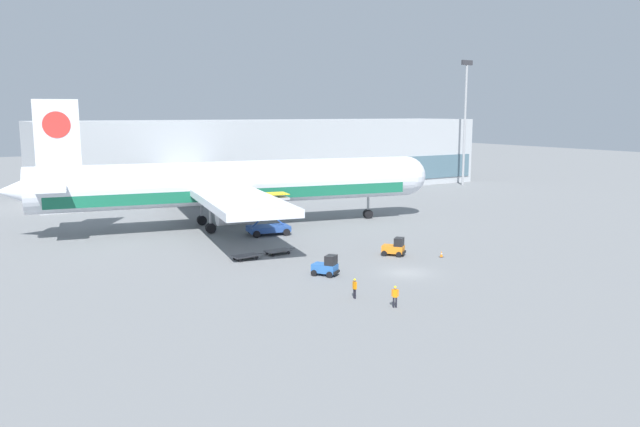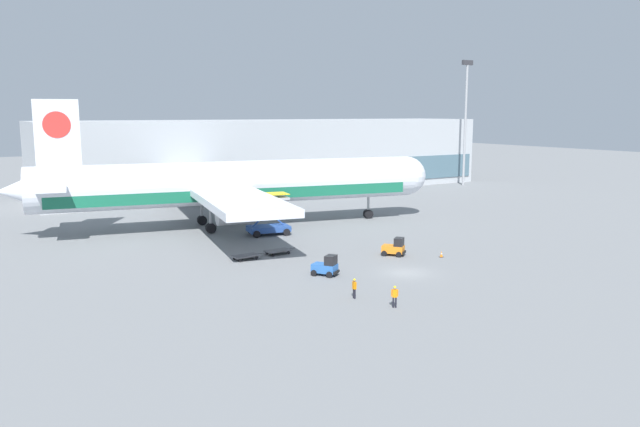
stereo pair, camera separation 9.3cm
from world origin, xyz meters
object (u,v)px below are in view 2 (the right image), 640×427
(baggage_dolly_lead, at_px, (246,256))
(traffic_cone_near, at_px, (441,254))
(baggage_tug_foreground, at_px, (395,248))
(ground_crew_far, at_px, (354,287))
(baggage_tug_mid, at_px, (326,266))
(airplane_main, at_px, (230,185))
(scissor_lift_loader, at_px, (268,219))
(light_mast, at_px, (466,115))
(baggage_dolly_second, at_px, (278,251))
(ground_crew_near, at_px, (395,295))

(baggage_dolly_lead, height_order, traffic_cone_near, traffic_cone_near)
(baggage_tug_foreground, bearing_deg, baggage_dolly_lead, -153.00)
(ground_crew_far, bearing_deg, baggage_tug_mid, 170.85)
(airplane_main, xyz_separation_m, scissor_lift_loader, (2.00, -7.29, -3.82))
(baggage_dolly_lead, relative_size, traffic_cone_near, 5.54)
(airplane_main, relative_size, baggage_dolly_lead, 15.36)
(light_mast, distance_m, baggage_dolly_second, 77.00)
(scissor_lift_loader, xyz_separation_m, baggage_tug_mid, (-4.46, -21.01, -1.14))
(baggage_tug_mid, bearing_deg, airplane_main, 140.40)
(airplane_main, bearing_deg, baggage_dolly_second, -86.29)
(baggage_tug_foreground, distance_m, baggage_tug_mid, 11.31)
(scissor_lift_loader, height_order, ground_crew_near, scissor_lift_loader)
(scissor_lift_loader, distance_m, baggage_tug_mid, 21.51)
(baggage_tug_foreground, height_order, ground_crew_near, baggage_tug_foreground)
(ground_crew_far, xyz_separation_m, traffic_cone_near, (16.60, 7.53, -0.68))
(baggage_tug_foreground, relative_size, ground_crew_near, 1.55)
(airplane_main, relative_size, baggage_tug_foreground, 20.61)
(baggage_dolly_second, xyz_separation_m, ground_crew_near, (-0.93, -21.75, 0.68))
(baggage_dolly_lead, distance_m, ground_crew_far, 17.66)
(baggage_tug_mid, relative_size, baggage_dolly_second, 0.75)
(baggage_dolly_second, bearing_deg, airplane_main, 78.60)
(light_mast, relative_size, traffic_cone_near, 38.81)
(light_mast, bearing_deg, scissor_lift_loader, -155.57)
(light_mast, xyz_separation_m, ground_crew_near, (-66.13, -60.03, -13.95))
(airplane_main, height_order, ground_crew_near, airplane_main)
(airplane_main, bearing_deg, scissor_lift_loader, -63.92)
(airplane_main, xyz_separation_m, ground_crew_near, (-3.14, -39.63, -4.77))
(baggage_tug_foreground, relative_size, baggage_dolly_second, 0.75)
(airplane_main, distance_m, ground_crew_far, 36.49)
(baggage_dolly_lead, bearing_deg, baggage_dolly_second, 2.06)
(baggage_tug_foreground, xyz_separation_m, traffic_cone_near, (3.77, -3.31, -0.55))
(airplane_main, relative_size, ground_crew_near, 31.99)
(light_mast, bearing_deg, traffic_cone_near, -136.19)
(ground_crew_near, bearing_deg, traffic_cone_near, 71.94)
(scissor_lift_loader, xyz_separation_m, ground_crew_near, (-5.14, -32.34, -0.95))
(light_mast, bearing_deg, baggage_tug_mid, -143.35)
(baggage_dolly_lead, xyz_separation_m, traffic_cone_near, (18.44, -10.02, -0.06))
(ground_crew_far, bearing_deg, baggage_dolly_lead, -168.48)
(ground_crew_near, relative_size, ground_crew_far, 1.05)
(ground_crew_near, bearing_deg, scissor_lift_loader, 116.51)
(airplane_main, height_order, baggage_dolly_second, airplane_main)
(baggage_tug_foreground, xyz_separation_m, baggage_dolly_second, (-10.58, 7.18, -0.49))
(light_mast, xyz_separation_m, baggage_tug_mid, (-65.45, -48.70, -14.14))
(scissor_lift_loader, height_order, baggage_dolly_second, scissor_lift_loader)
(airplane_main, distance_m, baggage_tug_mid, 28.83)
(airplane_main, height_order, baggage_tug_mid, airplane_main)
(airplane_main, bearing_deg, baggage_dolly_lead, -98.20)
(airplane_main, bearing_deg, light_mast, 28.70)
(ground_crew_near, bearing_deg, ground_crew_far, 145.00)
(scissor_lift_loader, xyz_separation_m, traffic_cone_near, (10.15, -21.07, -1.69))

